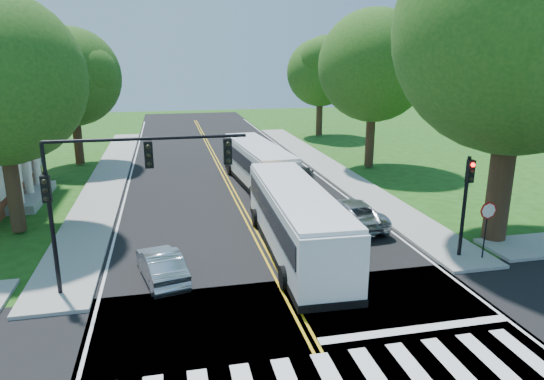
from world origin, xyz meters
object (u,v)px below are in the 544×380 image
object	(u,v)px
bus_lead	(296,219)
dark_sedan	(302,176)
signal_nw	(117,178)
signal_ne	(466,193)
hatchback	(161,265)
bus_follow	(258,164)
suv	(349,213)

from	to	relation	value
bus_lead	dark_sedan	size ratio (longest dim) A/B	2.75
signal_nw	dark_sedan	bearing A→B (deg)	51.93
signal_nw	signal_ne	distance (m)	14.13
signal_ne	bus_lead	size ratio (longest dim) A/B	0.38
bus_lead	hatchback	xyz separation A→B (m)	(-5.89, -1.69, -0.92)
signal_nw	bus_follow	distance (m)	16.38
bus_lead	dark_sedan	xyz separation A→B (m)	(3.57, 11.48, -0.95)
bus_follow	hatchback	size ratio (longest dim) A/B	2.86
signal_ne	dark_sedan	xyz separation A→B (m)	(-3.27, 13.75, -2.34)
bus_lead	signal_ne	bearing A→B (deg)	163.48
signal_ne	dark_sedan	distance (m)	14.33
bus_lead	suv	xyz separation A→B (m)	(3.65, 2.76, -0.85)
bus_lead	dark_sedan	bearing A→B (deg)	-105.40
signal_ne	bus_follow	bearing A→B (deg)	114.04
signal_nw	suv	world-z (taller)	signal_nw
hatchback	dark_sedan	xyz separation A→B (m)	(9.46, 13.17, -0.03)
bus_follow	signal_ne	bearing A→B (deg)	109.83
hatchback	signal_nw	bearing A→B (deg)	11.58
bus_lead	suv	size ratio (longest dim) A/B	2.24
bus_follow	hatchback	bearing A→B (deg)	60.38
signal_ne	suv	bearing A→B (deg)	122.36
dark_sedan	bus_lead	bearing A→B (deg)	86.58
signal_nw	hatchback	xyz separation A→B (m)	(1.32, 0.60, -3.72)
signal_nw	hatchback	bearing A→B (deg)	24.30
hatchback	dark_sedan	world-z (taller)	hatchback
dark_sedan	bus_follow	bearing A→B (deg)	6.84
signal_nw	bus_follow	xyz separation A→B (m)	(7.75, 14.14, -2.86)
bus_follow	signal_nw	bearing A→B (deg)	57.05
bus_lead	suv	bearing A→B (deg)	-141.05
bus_follow	bus_lead	bearing A→B (deg)	83.19
hatchback	suv	distance (m)	10.53
bus_lead	bus_follow	world-z (taller)	bus_lead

